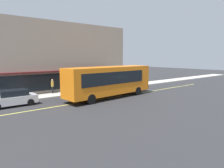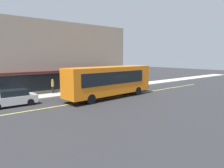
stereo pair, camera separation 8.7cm
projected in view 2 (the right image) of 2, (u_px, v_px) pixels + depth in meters
ground at (111, 98)px, 22.84m from camera, size 120.00×120.00×0.00m
sidewalk at (86, 91)px, 26.91m from camera, size 80.00×2.61×0.15m
lane_centre_stripe at (111, 98)px, 22.84m from camera, size 36.00×0.16×0.01m
storefront_building at (38, 57)px, 28.78m from camera, size 23.43×10.86×9.03m
bus at (110, 80)px, 22.62m from camera, size 11.27×3.26×3.50m
traffic_light at (125, 71)px, 29.77m from camera, size 0.30×0.52×3.20m
car_silver at (12, 98)px, 18.88m from camera, size 4.30×1.87×1.52m
pedestrian_mid_block at (53, 85)px, 24.64m from camera, size 0.34×0.34×1.74m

